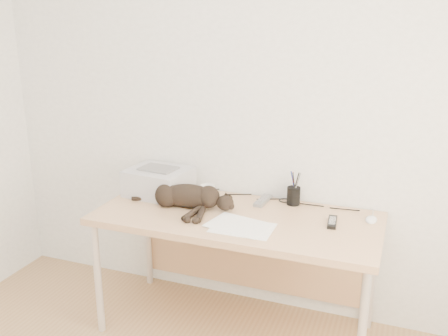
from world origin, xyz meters
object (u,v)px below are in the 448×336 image
at_px(printer, 159,181).
at_px(cat, 186,197).
at_px(mouse, 371,218).
at_px(desk, 241,231).
at_px(mug, 207,192).
at_px(pen_cup, 294,195).

distance_m(printer, cat, 0.29).
bearing_deg(mouse, printer, -176.29).
bearing_deg(desk, mouse, 8.13).
height_order(desk, cat, cat).
relative_size(mug, pen_cup, 0.47).
bearing_deg(printer, mouse, 1.44).
relative_size(desk, printer, 4.04).
height_order(mug, mouse, mug).
xyz_separation_m(mug, pen_cup, (0.51, 0.10, 0.01)).
xyz_separation_m(printer, mouse, (1.29, 0.03, -0.07)).
relative_size(pen_cup, mouse, 1.90).
height_order(desk, pen_cup, pen_cup).
height_order(desk, printer, printer).
distance_m(cat, pen_cup, 0.64).
xyz_separation_m(desk, cat, (-0.32, -0.07, 0.20)).
bearing_deg(mouse, pen_cup, 171.08).
height_order(desk, mouse, mouse).
xyz_separation_m(mug, mouse, (0.97, 0.01, -0.03)).
distance_m(desk, pen_cup, 0.38).
bearing_deg(cat, pen_cup, 18.28).
bearing_deg(desk, printer, 172.96).
distance_m(cat, mug, 0.18).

